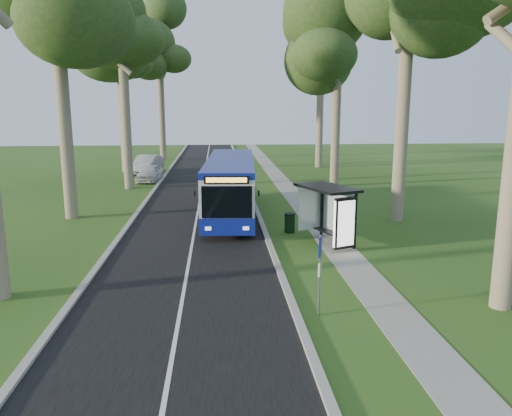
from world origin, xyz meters
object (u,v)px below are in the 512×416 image
at_px(litter_bin, 290,223).
at_px(bus, 231,186).
at_px(bus_stop_sign, 320,266).
at_px(car_white, 150,173).
at_px(car_silver, 147,165).
at_px(bus_shelter, 332,205).

bearing_deg(litter_bin, bus, 123.11).
height_order(bus_stop_sign, car_white, bus_stop_sign).
bearing_deg(bus_stop_sign, car_white, 129.54).
distance_m(litter_bin, car_silver, 24.74).
height_order(bus_shelter, litter_bin, bus_shelter).
height_order(bus, litter_bin, bus).
relative_size(car_white, car_silver, 0.81).
xyz_separation_m(bus_shelter, car_white, (-10.64, 20.30, -1.17)).
xyz_separation_m(bus, bus_shelter, (4.29, -6.90, 0.19)).
bearing_deg(litter_bin, bus_stop_sign, -93.22).
xyz_separation_m(bus_stop_sign, bus_shelter, (2.04, 7.37, 0.31)).
bearing_deg(car_silver, bus_stop_sign, -63.44).
height_order(bus_shelter, car_silver, bus_shelter).
height_order(litter_bin, car_silver, car_silver).
distance_m(bus_shelter, car_silver, 27.74).
relative_size(bus_stop_sign, litter_bin, 2.58).
bearing_deg(car_white, bus_stop_sign, -67.72).
bearing_deg(car_white, litter_bin, -57.61).
bearing_deg(bus_shelter, bus_stop_sign, -127.34).
xyz_separation_m(litter_bin, car_white, (-9.16, 17.69, 0.21)).
relative_size(bus_shelter, car_silver, 0.69).
bearing_deg(bus, bus_shelter, -54.98).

